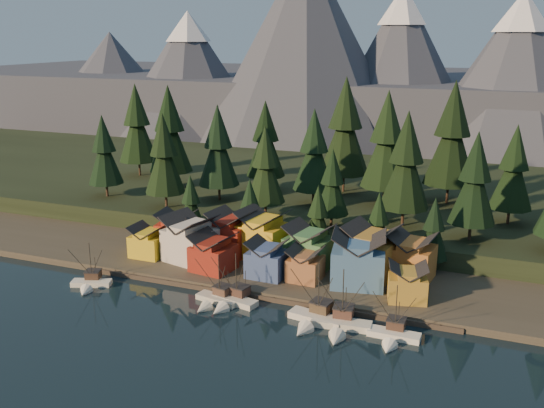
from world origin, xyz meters
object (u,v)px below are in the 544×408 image
at_px(boat_6, 393,330).
at_px(house_back_0, 177,230).
at_px(boat_2, 214,294).
at_px(boat_3, 231,295).
at_px(house_back_1, 231,232).
at_px(house_front_1, 190,237).
at_px(boat_5, 340,319).
at_px(boat_4, 314,312).
at_px(house_front_0, 148,240).
at_px(boat_0, 89,278).

xyz_separation_m(boat_6, house_back_0, (-55.98, 23.44, 4.28)).
bearing_deg(house_back_0, boat_2, -52.34).
distance_m(boat_3, house_back_1, 25.37).
xyz_separation_m(boat_3, house_front_1, (-17.32, 15.32, 4.88)).
xyz_separation_m(boat_2, boat_5, (25.92, -1.68, 0.19)).
relative_size(boat_2, house_back_0, 1.17).
bearing_deg(boat_3, boat_5, 5.99).
bearing_deg(boat_6, boat_5, 179.55).
relative_size(boat_4, house_front_0, 1.67).
height_order(house_back_0, house_back_1, house_back_1).
xyz_separation_m(boat_4, boat_5, (5.21, -0.66, -0.08)).
bearing_deg(house_back_1, boat_6, -22.56).
distance_m(boat_5, house_front_1, 43.92).
bearing_deg(boat_5, house_front_0, 156.88).
xyz_separation_m(boat_2, house_back_1, (-7.23, 23.28, 4.79)).
bearing_deg(boat_2, boat_0, -164.28).
bearing_deg(house_front_0, boat_2, -30.94).
bearing_deg(boat_6, boat_3, 176.47).
height_order(boat_2, house_front_1, house_front_1).
xyz_separation_m(boat_0, boat_4, (48.71, 1.20, 0.29)).
bearing_deg(house_front_1, house_front_0, -159.07).
bearing_deg(house_back_0, boat_3, -47.12).
distance_m(boat_0, boat_5, 53.93).
height_order(boat_0, house_front_0, boat_0).
bearing_deg(boat_0, house_front_1, 33.13).
distance_m(boat_4, house_back_0, 47.20).
height_order(boat_6, house_back_0, house_back_0).
relative_size(boat_3, house_front_0, 1.54).
bearing_deg(house_back_0, boat_4, -34.70).
xyz_separation_m(boat_4, boat_6, (14.69, -0.93, -0.29)).
distance_m(boat_2, house_back_1, 24.85).
bearing_deg(boat_0, boat_3, -14.02).
distance_m(boat_3, boat_6, 32.18).
bearing_deg(boat_3, house_front_1, 150.50).
xyz_separation_m(boat_3, house_back_1, (-10.56, 22.59, 4.67)).
bearing_deg(boat_2, house_back_1, 118.45).
distance_m(house_front_1, house_back_0, 8.60).
relative_size(boat_6, house_front_0, 1.46).
bearing_deg(house_front_0, boat_5, -17.78).
bearing_deg(house_front_1, boat_4, -11.91).
height_order(boat_2, boat_4, boat_4).
height_order(boat_6, house_front_0, boat_6).
height_order(boat_5, house_back_1, house_back_1).
height_order(boat_0, house_front_1, house_front_1).
relative_size(boat_2, house_front_0, 1.46).
bearing_deg(boat_3, boat_0, -162.72).
bearing_deg(house_front_1, boat_0, -113.33).
height_order(house_front_0, house_back_0, house_back_0).
xyz_separation_m(boat_0, house_front_0, (3.69, 17.01, 3.32)).
relative_size(boat_0, house_back_0, 1.13).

